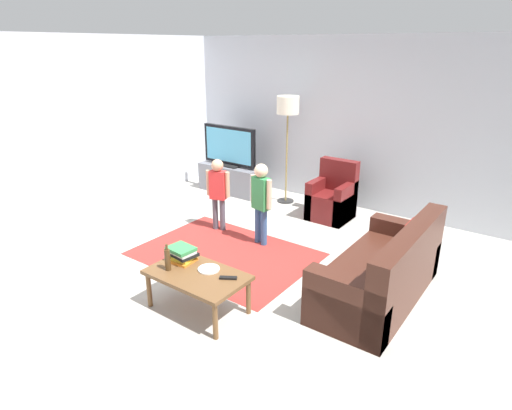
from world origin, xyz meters
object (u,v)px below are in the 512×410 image
Objects in this scene: armchair at (333,199)px; coffee_table at (197,277)px; floor_lamp at (288,111)px; child_center at (261,197)px; bottle at (168,259)px; tv_remote at (228,278)px; child_near_tv at (218,188)px; book_stack at (182,254)px; tv at (229,147)px; tv_stand at (231,179)px; couch at (386,275)px; plate at (209,269)px.

armchair is 0.90× the size of coffee_table.
floor_lamp is at bearing 168.96° from armchair.
child_center is 3.93× the size of bottle.
coffee_table is 0.34m from tv_remote.
child_near_tv reaches higher than book_stack.
floor_lamp is (-0.98, 0.19, 1.25)m from armchair.
armchair is 1.60m from floor_lamp.
coffee_table is at bearing -55.50° from tv.
child_center is at bearing 82.63° from tv_remote.
tv reaches higher than bottle.
tv_stand is at bearing -172.09° from floor_lamp.
couch is at bearing -10.60° from child_center.
floor_lamp is 3.50m from plate.
floor_lamp is 3.60m from bottle.
floor_lamp reaches higher than plate.
armchair is 2.99m from tv_remote.
child_near_tv is 4.80× the size of plate.
child_center is 1.72m from tv_remote.
couch is 2.26m from bottle.
armchair is 5.29× the size of tv_remote.
child_near_tv is (0.95, -1.43, 0.39)m from tv_stand.
floor_lamp is (-2.48, 1.96, 1.25)m from couch.
bottle is 1.29× the size of plate.
couch is 2.32m from armchair.
tv_remote is at bearing -65.08° from child_center.
couch is at bearing -26.53° from tv.
book_stack reaches higher than coffee_table.
tv_stand is at bearing 153.20° from couch.
tv_stand is 3.70m from plate.
child_center is 3.75× the size of book_stack.
floor_lamp reaches higher than armchair.
tv reaches higher than child_near_tv.
tv is 1.22× the size of armchair.
couch is 6.03× the size of book_stack.
tv_stand reaches higher than plate.
child_near_tv is (-0.14, -1.59, -0.91)m from floor_lamp.
child_near_tv is at bearing -55.98° from tv.
book_stack is at bearing -58.60° from tv.
tv reaches higher than child_center.
couch is at bearing -38.26° from floor_lamp.
tv_stand is 5.45× the size of plate.
child_near_tv reaches higher than coffee_table.
couch is 1.95m from coffee_table.
armchair is at bearing 91.88° from plate.
couch is at bearing 41.79° from coffee_table.
bottle is at bearing -63.68° from child_near_tv.
child_near_tv is at bearing 124.90° from coffee_table.
plate reaches higher than tv_remote.
tv_stand is 7.06× the size of tv_remote.
book_stack is (-1.75, -1.20, 0.21)m from couch.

